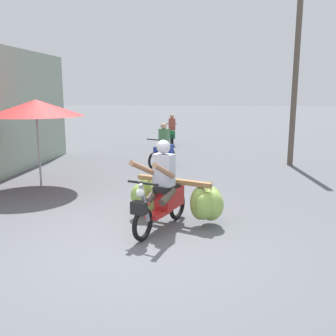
{
  "coord_description": "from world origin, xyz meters",
  "views": [
    {
      "loc": [
        1.22,
        -5.45,
        2.39
      ],
      "look_at": [
        0.34,
        1.83,
        0.9
      ],
      "focal_mm": 40.37,
      "sensor_mm": 36.0,
      "label": 1
    }
  ],
  "objects_px": {
    "motorbike_main_loaded": "(173,197)",
    "market_umbrella_near_shop": "(36,108)",
    "motorbike_distant_ahead_left": "(163,148)",
    "motorbike_distant_ahead_right": "(172,133)",
    "utility_pole": "(296,74)"
  },
  "relations": [
    {
      "from": "motorbike_main_loaded",
      "to": "motorbike_distant_ahead_left",
      "type": "relative_size",
      "value": 1.31
    },
    {
      "from": "motorbike_distant_ahead_left",
      "to": "utility_pole",
      "type": "relative_size",
      "value": 0.26
    },
    {
      "from": "motorbike_distant_ahead_right",
      "to": "utility_pole",
      "type": "xyz_separation_m",
      "value": [
        4.4,
        -4.2,
        2.37
      ]
    },
    {
      "from": "motorbike_main_loaded",
      "to": "utility_pole",
      "type": "relative_size",
      "value": 0.34
    },
    {
      "from": "motorbike_main_loaded",
      "to": "motorbike_distant_ahead_right",
      "type": "height_order",
      "value": "motorbike_main_loaded"
    },
    {
      "from": "motorbike_distant_ahead_right",
      "to": "market_umbrella_near_shop",
      "type": "height_order",
      "value": "market_umbrella_near_shop"
    },
    {
      "from": "motorbike_distant_ahead_right",
      "to": "utility_pole",
      "type": "bearing_deg",
      "value": -43.63
    },
    {
      "from": "motorbike_distant_ahead_left",
      "to": "utility_pole",
      "type": "xyz_separation_m",
      "value": [
        4.16,
        0.63,
        2.37
      ]
    },
    {
      "from": "motorbike_distant_ahead_left",
      "to": "motorbike_distant_ahead_right",
      "type": "distance_m",
      "value": 4.84
    },
    {
      "from": "motorbike_main_loaded",
      "to": "market_umbrella_near_shop",
      "type": "bearing_deg",
      "value": 148.39
    },
    {
      "from": "market_umbrella_near_shop",
      "to": "utility_pole",
      "type": "bearing_deg",
      "value": 29.25
    },
    {
      "from": "motorbike_distant_ahead_right",
      "to": "utility_pole",
      "type": "distance_m",
      "value": 6.53
    },
    {
      "from": "market_umbrella_near_shop",
      "to": "utility_pole",
      "type": "distance_m",
      "value": 7.92
    },
    {
      "from": "motorbike_main_loaded",
      "to": "motorbike_distant_ahead_right",
      "type": "xyz_separation_m",
      "value": [
        -1.16,
        10.27,
        0.08
      ]
    },
    {
      "from": "motorbike_main_loaded",
      "to": "motorbike_distant_ahead_left",
      "type": "xyz_separation_m",
      "value": [
        -0.91,
        5.43,
        0.08
      ]
    }
  ]
}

